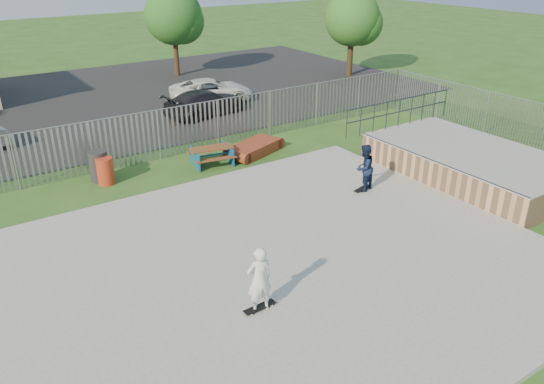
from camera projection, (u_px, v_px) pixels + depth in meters
ground at (264, 272)px, 13.71m from camera, size 120.00×120.00×0.00m
concrete_slab at (264, 269)px, 13.68m from camera, size 15.00×12.00×0.15m
quarter_pipe at (469, 163)px, 19.06m from camera, size 5.50×7.05×2.19m
fence at (213, 171)px, 17.24m from camera, size 26.04×16.02×2.00m
picnic_table at (212, 156)px, 20.36m from camera, size 1.82×1.59×0.68m
funbox at (255, 148)px, 21.46m from camera, size 2.49×1.81×0.45m
trash_bin_red at (105, 171)px, 18.60m from camera, size 0.58×0.58×0.97m
trash_bin_grey at (99, 166)px, 18.84m from camera, size 0.66×0.66×1.11m
parking_lot at (68, 106)px, 28.00m from camera, size 40.00×18.00×0.02m
car_dark at (205, 102)px, 26.17m from camera, size 4.55×2.42×1.25m
car_white at (211, 90)px, 28.41m from camera, size 4.80×3.15×1.23m
tree_mid at (173, 16)px, 32.98m from camera, size 3.59×3.59×5.55m
tree_right at (352, 18)px, 33.07m from camera, size 3.44×3.44×5.31m
skateboard_a at (362, 189)px, 17.95m from camera, size 0.82×0.40×0.08m
skateboard_b at (260, 308)px, 12.04m from camera, size 0.81×0.23×0.08m
skater_navy at (364, 168)px, 17.62m from camera, size 0.92×0.79×1.62m
skater_white at (259, 280)px, 11.72m from camera, size 0.64×0.46×1.62m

